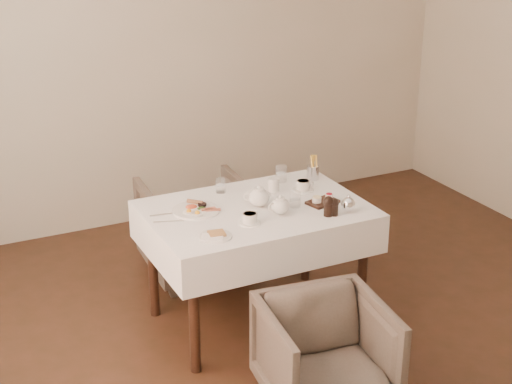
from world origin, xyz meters
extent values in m
plane|color=black|center=(0.00, 0.00, 0.00)|extent=(5.00, 5.00, 0.00)
plane|color=#BCB297|center=(0.00, 2.50, 1.45)|extent=(4.50, 0.00, 4.50)
cube|color=black|center=(-0.29, 0.69, 0.72)|extent=(1.20, 0.80, 0.04)
cube|color=white|center=(-0.29, 0.69, 0.64)|extent=(1.28, 0.88, 0.23)
cylinder|color=black|center=(-0.83, 1.03, 0.35)|extent=(0.06, 0.06, 0.70)
cylinder|color=black|center=(0.25, 1.03, 0.35)|extent=(0.06, 0.06, 0.70)
cylinder|color=black|center=(-0.83, 0.35, 0.35)|extent=(0.06, 0.06, 0.70)
cylinder|color=black|center=(0.25, 0.35, 0.35)|extent=(0.06, 0.06, 0.70)
imported|color=#4C4038|center=(-0.33, -0.21, 0.29)|extent=(0.69, 0.70, 0.58)
imported|color=#4C4038|center=(-0.36, 1.47, 0.33)|extent=(0.74, 0.76, 0.65)
cylinder|color=white|center=(-0.63, 0.80, 0.76)|extent=(0.28, 0.28, 0.01)
ellipsoid|color=#BA4021|center=(-0.64, 0.85, 0.77)|extent=(0.07, 0.06, 0.02)
cylinder|color=brown|center=(-0.60, 0.89, 0.78)|extent=(0.09, 0.09, 0.03)
cylinder|color=black|center=(-0.57, 0.84, 0.77)|extent=(0.05, 0.05, 0.02)
cube|color=#9D3324|center=(-0.55, 0.76, 0.77)|extent=(0.09, 0.06, 0.01)
ellipsoid|color=#264C19|center=(-0.59, 0.80, 0.77)|extent=(0.06, 0.05, 0.02)
cylinder|color=white|center=(-0.66, 0.43, 0.76)|extent=(0.18, 0.18, 0.01)
cube|color=olive|center=(-0.65, 0.44, 0.77)|extent=(0.10, 0.10, 0.01)
cube|color=white|center=(-0.69, 0.41, 0.76)|extent=(0.15, 0.13, 0.01)
cylinder|color=white|center=(-0.08, 0.88, 0.80)|extent=(0.08, 0.08, 0.08)
cylinder|color=white|center=(-0.42, 0.51, 0.76)|extent=(0.13, 0.13, 0.01)
cylinder|color=white|center=(-0.42, 0.51, 0.79)|extent=(0.10, 0.10, 0.05)
cylinder|color=#A37949|center=(-0.42, 0.51, 0.82)|extent=(0.07, 0.07, 0.00)
cylinder|color=white|center=(0.09, 0.81, 0.76)|extent=(0.13, 0.13, 0.01)
cylinder|color=white|center=(0.09, 0.81, 0.79)|extent=(0.10, 0.10, 0.06)
cylinder|color=#A37949|center=(0.09, 0.81, 0.82)|extent=(0.08, 0.08, 0.00)
cylinder|color=silver|center=(-0.38, 1.01, 0.80)|extent=(0.07, 0.07, 0.09)
cylinder|color=silver|center=(-0.07, 0.61, 0.80)|extent=(0.09, 0.09, 0.09)
cylinder|color=silver|center=(0.04, 1.02, 0.81)|extent=(0.10, 0.10, 0.10)
cube|color=black|center=(0.10, 0.58, 0.76)|extent=(0.20, 0.16, 0.02)
cylinder|color=white|center=(0.05, 0.58, 0.79)|extent=(0.06, 0.06, 0.03)
cylinder|color=maroon|center=(0.15, 0.59, 0.79)|extent=(0.04, 0.04, 0.03)
cylinder|color=silver|center=(0.24, 0.96, 0.80)|extent=(0.08, 0.08, 0.09)
cube|color=silver|center=(-0.79, 0.83, 0.76)|extent=(0.21, 0.05, 0.00)
cube|color=silver|center=(-0.82, 0.73, 0.76)|extent=(0.17, 0.07, 0.00)
camera|label=1|loc=(-2.15, -3.10, 2.54)|focal=55.00mm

